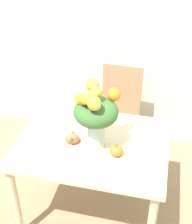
{
  "coord_description": "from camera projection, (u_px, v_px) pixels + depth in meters",
  "views": [
    {
      "loc": [
        0.45,
        -1.8,
        2.28
      ],
      "look_at": [
        0.04,
        -0.03,
        1.07
      ],
      "focal_mm": 50.0,
      "sensor_mm": 36.0,
      "label": 1
    }
  ],
  "objects": [
    {
      "name": "ground_plane",
      "position": [
        93.0,
        209.0,
        2.8
      ],
      "size": [
        12.0,
        12.0,
        0.0
      ],
      "primitive_type": "plane",
      "color": "#8E7556"
    },
    {
      "name": "wall_back",
      "position": [
        122.0,
        19.0,
        3.04
      ],
      "size": [
        8.0,
        0.06,
        2.7
      ],
      "color": "silver",
      "rests_on": "ground_plane"
    },
    {
      "name": "dining_table",
      "position": [
        92.0,
        154.0,
        2.44
      ],
      "size": [
        1.15,
        0.87,
        0.78
      ],
      "color": "beige",
      "rests_on": "ground_plane"
    },
    {
      "name": "flower_vase",
      "position": [
        96.0,
        113.0,
        2.18
      ],
      "size": [
        0.32,
        0.35,
        0.51
      ],
      "color": "#B2CCBC",
      "rests_on": "dining_table"
    },
    {
      "name": "pumpkin",
      "position": [
        116.0,
        150.0,
        2.23
      ],
      "size": [
        0.1,
        0.1,
        0.09
      ],
      "color": "orange",
      "rests_on": "dining_table"
    },
    {
      "name": "turkey_figurine",
      "position": [
        73.0,
        137.0,
        2.35
      ],
      "size": [
        0.11,
        0.15,
        0.09
      ],
      "color": "#936642",
      "rests_on": "dining_table"
    },
    {
      "name": "dining_chair_near_window",
      "position": [
        118.0,
        115.0,
        3.16
      ],
      "size": [
        0.44,
        0.44,
        1.0
      ],
      "rotation": [
        0.0,
        0.0,
        -0.06
      ],
      "color": "#9E7A56",
      "rests_on": "ground_plane"
    }
  ]
}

